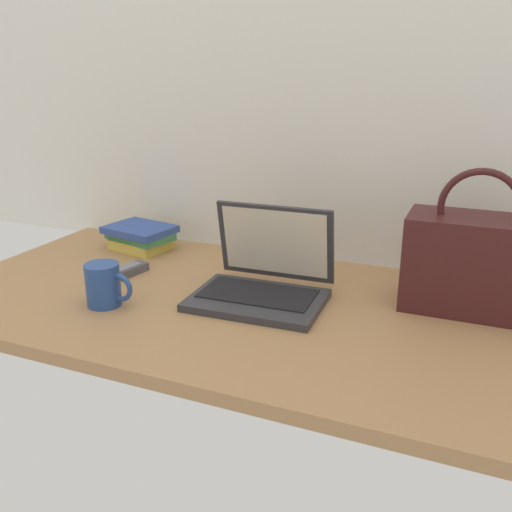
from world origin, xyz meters
name	(u,v)px	position (x,y,z in m)	size (l,w,h in m)	color
desk	(255,309)	(0.00, 0.00, 0.01)	(1.60, 0.76, 0.03)	#A87A4C
laptop	(264,279)	(0.00, 0.05, 0.08)	(0.32, 0.28, 0.21)	#2D2D33
coffee_mug	(104,284)	(-0.32, -0.15, 0.08)	(0.12, 0.08, 0.10)	#26478C
remote_control_near	(122,273)	(-0.40, 0.02, 0.04)	(0.08, 0.17, 0.02)	#4C4C51
handbag	(473,262)	(0.47, 0.17, 0.15)	(0.30, 0.16, 0.33)	#3F1919
book_stack	(140,237)	(-0.49, 0.25, 0.07)	(0.22, 0.18, 0.07)	#D8BF4C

